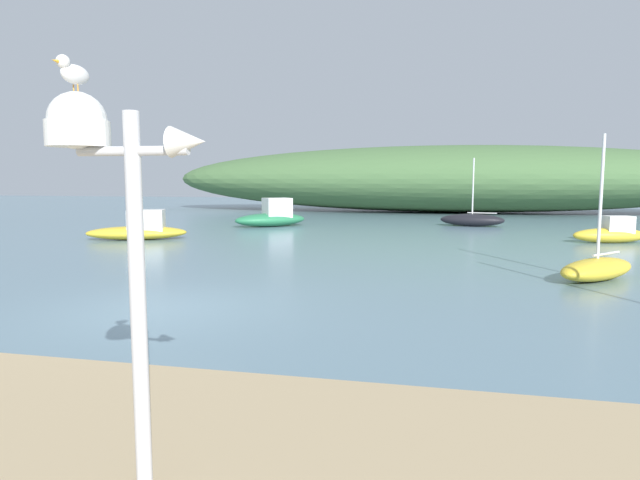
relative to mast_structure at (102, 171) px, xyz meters
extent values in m
plane|color=slate|center=(-2.88, 6.07, -2.63)|extent=(120.00, 120.00, 0.00)
ellipsoid|color=#476B3D|center=(2.99, 39.35, -0.12)|extent=(43.62, 10.37, 5.03)
cylinder|color=silver|center=(0.26, 0.00, -1.00)|extent=(0.12, 0.12, 2.86)
cylinder|color=silver|center=(0.26, 0.00, 0.14)|extent=(0.87, 0.07, 0.07)
cylinder|color=white|center=(-0.18, 0.00, 0.27)|extent=(0.46, 0.46, 0.19)
sphere|color=white|center=(-0.18, 0.00, 0.37)|extent=(0.42, 0.42, 0.42)
cone|color=silver|center=(0.69, 0.00, 0.20)|extent=(0.26, 0.22, 0.22)
cylinder|color=orange|center=(-0.16, 0.00, 0.60)|extent=(0.01, 0.01, 0.05)
cylinder|color=orange|center=(-0.20, 0.00, 0.60)|extent=(0.01, 0.01, 0.05)
ellipsoid|color=white|center=(-0.18, 0.00, 0.70)|extent=(0.15, 0.27, 0.14)
ellipsoid|color=#9EA0A8|center=(-0.18, 0.00, 0.72)|extent=(0.12, 0.25, 0.05)
sphere|color=white|center=(-0.20, -0.11, 0.77)|extent=(0.10, 0.10, 0.10)
cone|color=gold|center=(-0.21, -0.18, 0.76)|extent=(0.03, 0.06, 0.03)
ellipsoid|color=gold|center=(-10.06, 17.16, -2.35)|extent=(4.34, 2.75, 0.56)
cube|color=silver|center=(-9.68, 17.30, -1.82)|extent=(1.74, 1.54, 0.89)
ellipsoid|color=black|center=(4.07, 26.87, -2.30)|extent=(3.46, 1.50, 0.67)
cylinder|color=silver|center=(4.07, 26.87, -0.58)|extent=(0.08, 0.08, 3.17)
cylinder|color=silver|center=(4.57, 26.81, -1.91)|extent=(1.50, 0.25, 0.06)
ellipsoid|color=#287A4C|center=(-6.47, 24.37, -2.28)|extent=(3.94, 3.50, 0.71)
cube|color=silver|center=(-6.16, 24.60, -1.64)|extent=(1.77, 1.72, 1.05)
ellipsoid|color=gold|center=(6.34, 11.34, -2.35)|extent=(2.68, 2.82, 0.56)
cylinder|color=silver|center=(6.34, 11.34, -0.60)|extent=(0.08, 0.08, 3.28)
cylinder|color=silver|center=(6.62, 11.66, -1.99)|extent=(0.91, 1.00, 0.06)
ellipsoid|color=gold|center=(9.05, 20.17, -2.33)|extent=(3.09, 1.51, 0.60)
cube|color=silver|center=(9.34, 20.24, -1.90)|extent=(1.17, 0.91, 0.69)
camera|label=1|loc=(2.44, -3.61, -0.05)|focal=30.82mm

